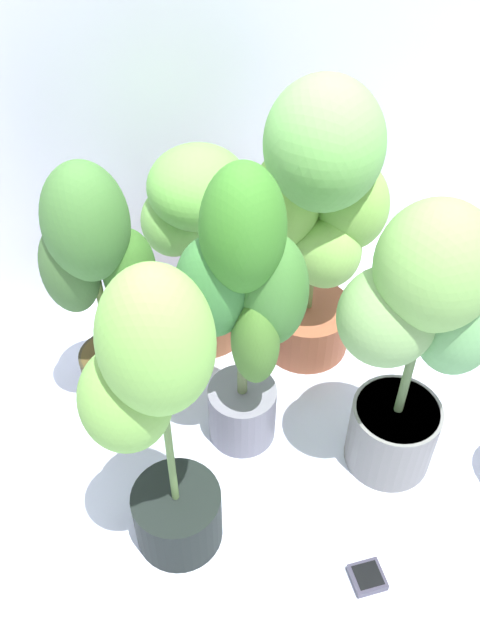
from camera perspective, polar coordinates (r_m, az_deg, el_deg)
name	(u,v)px	position (r m, az deg, el deg)	size (l,w,h in m)	color
ground_plane	(270,463)	(2.03, 2.43, -11.55)	(8.00, 8.00, 0.00)	silver
potted_plant_center	(245,302)	(1.68, 0.41, 1.43)	(0.37, 0.28, 0.91)	slate
potted_plant_front_left	(155,410)	(1.48, -6.91, -7.27)	(0.33, 0.28, 0.91)	black
potted_plant_front_right	(419,331)	(1.68, 14.34, -0.87)	(0.42, 0.37, 0.87)	slate
potted_plant_back_right	(320,208)	(1.95, 6.51, 9.04)	(0.44, 0.36, 0.92)	brown
potted_plant_back_center	(197,241)	(2.09, -3.49, 6.41)	(0.35, 0.35, 0.68)	brown
potted_plant_back_left	(97,278)	(1.83, -11.50, 3.36)	(0.34, 0.25, 0.83)	#2B2618
hygrometer_box	(367,577)	(1.88, 10.30, -19.87)	(0.09, 0.09, 0.03)	#333141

